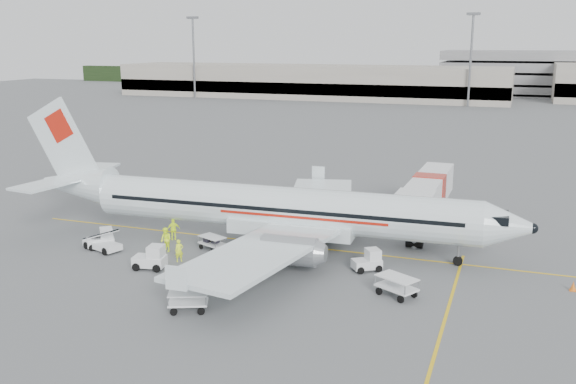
{
  "coord_description": "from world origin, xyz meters",
  "views": [
    {
      "loc": [
        17.14,
        -45.42,
        15.7
      ],
      "look_at": [
        0.0,
        2.0,
        3.8
      ],
      "focal_mm": 40.0,
      "sensor_mm": 36.0,
      "label": 1
    }
  ],
  "objects_px": {
    "jet_bridge": "(428,201)",
    "tug_aft": "(100,238)",
    "belt_loader": "(102,235)",
    "tug_mid": "(149,257)",
    "aircraft": "(280,179)",
    "tug_fore": "(367,260)"
  },
  "relations": [
    {
      "from": "jet_bridge",
      "to": "tug_fore",
      "type": "xyz_separation_m",
      "value": [
        -2.46,
        -12.54,
        -1.51
      ]
    },
    {
      "from": "tug_mid",
      "to": "belt_loader",
      "type": "bearing_deg",
      "value": 147.84
    },
    {
      "from": "tug_mid",
      "to": "jet_bridge",
      "type": "bearing_deg",
      "value": 36.19
    },
    {
      "from": "aircraft",
      "to": "tug_mid",
      "type": "bearing_deg",
      "value": -135.33
    },
    {
      "from": "aircraft",
      "to": "jet_bridge",
      "type": "height_order",
      "value": "aircraft"
    },
    {
      "from": "jet_bridge",
      "to": "tug_mid",
      "type": "distance_m",
      "value": 24.34
    },
    {
      "from": "tug_fore",
      "to": "tug_aft",
      "type": "xyz_separation_m",
      "value": [
        -20.63,
        -2.07,
        0.01
      ]
    },
    {
      "from": "tug_mid",
      "to": "tug_aft",
      "type": "distance_m",
      "value": 6.71
    },
    {
      "from": "belt_loader",
      "to": "tug_aft",
      "type": "distance_m",
      "value": 0.74
    },
    {
      "from": "jet_bridge",
      "to": "tug_aft",
      "type": "bearing_deg",
      "value": -146.58
    },
    {
      "from": "aircraft",
      "to": "tug_fore",
      "type": "distance_m",
      "value": 9.21
    },
    {
      "from": "aircraft",
      "to": "tug_aft",
      "type": "height_order",
      "value": "aircraft"
    },
    {
      "from": "jet_bridge",
      "to": "tug_aft",
      "type": "height_order",
      "value": "jet_bridge"
    },
    {
      "from": "belt_loader",
      "to": "tug_mid",
      "type": "relative_size",
      "value": 1.94
    },
    {
      "from": "aircraft",
      "to": "belt_loader",
      "type": "distance_m",
      "value": 14.38
    },
    {
      "from": "belt_loader",
      "to": "tug_aft",
      "type": "relative_size",
      "value": 2.15
    },
    {
      "from": "jet_bridge",
      "to": "belt_loader",
      "type": "distance_m",
      "value": 27.18
    },
    {
      "from": "tug_aft",
      "to": "aircraft",
      "type": "bearing_deg",
      "value": -20.2
    },
    {
      "from": "aircraft",
      "to": "belt_loader",
      "type": "xyz_separation_m",
      "value": [
        -12.71,
        -5.19,
        -4.28
      ]
    },
    {
      "from": "jet_bridge",
      "to": "tug_aft",
      "type": "distance_m",
      "value": 27.36
    },
    {
      "from": "tug_fore",
      "to": "tug_mid",
      "type": "xyz_separation_m",
      "value": [
        -14.52,
        -4.84,
        0.1
      ]
    },
    {
      "from": "tug_fore",
      "to": "tug_aft",
      "type": "bearing_deg",
      "value": 149.92
    }
  ]
}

